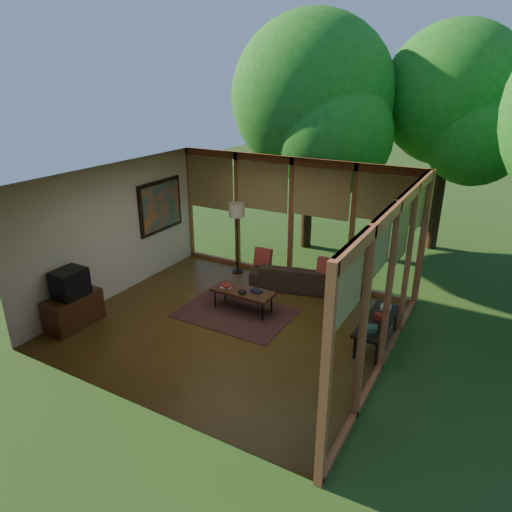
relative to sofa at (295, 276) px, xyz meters
The scene contains 25 objects.
floor 2.05m from the sofa, 100.19° to the right, with size 5.50×5.50×0.00m, color brown.
ceiling 3.17m from the sofa, 100.19° to the right, with size 5.50×5.50×0.00m, color silver.
wall_left 3.85m from the sofa, 147.25° to the right, with size 0.04×5.00×2.70m, color silver.
wall_front 4.64m from the sofa, 94.57° to the right, with size 5.50×0.04×2.70m, color silver.
window_wall_back 1.24m from the sofa, 125.70° to the left, with size 5.50×0.12×2.70m, color #9E5631.
window_wall_right 3.30m from the sofa, 39.92° to the right, with size 0.12×5.00×2.70m, color #9E5631.
tree_nw 4.44m from the sofa, 108.29° to the left, with size 3.90×3.90×5.74m.
tree_ne 5.81m from the sofa, 62.66° to the left, with size 3.33×3.33×5.51m.
rug 1.70m from the sofa, 107.60° to the right, with size 2.11×1.50×0.01m, color brown.
sofa is the anchor object (origin of this frame).
pillow_left 0.81m from the sofa, behind, with size 0.39×0.13×0.39m, color maroon.
pillow_right 0.82m from the sofa, ahead, with size 0.45×0.15×0.45m, color maroon.
ct_book_lower 1.68m from the sofa, 118.31° to the right, with size 0.21×0.16×0.03m, color beige.
ct_book_upper 1.69m from the sofa, 118.31° to the right, with size 0.18×0.14×0.03m, color maroon.
ct_book_side 1.37m from the sofa, 98.19° to the right, with size 0.20×0.15×0.03m, color black.
ct_bowl 1.58m from the sofa, 104.48° to the right, with size 0.16×0.16×0.07m, color black.
media_cabinet 4.44m from the sofa, 129.60° to the right, with size 0.50×1.00×0.60m, color #4B2914.
television 4.46m from the sofa, 129.40° to the right, with size 0.45×0.55×0.50m, color black.
console_book_a 2.69m from the sofa, 40.37° to the right, with size 0.23×0.17×0.08m, color #32594E.
console_book_b 2.42m from the sofa, 32.19° to the right, with size 0.20×0.15×0.09m, color maroon.
console_book_c 2.23m from the sofa, 23.44° to the right, with size 0.24×0.18×0.07m, color beige.
floor_lamp 1.90m from the sofa, behind, with size 0.36×0.36×1.65m.
coffee_table 1.50m from the sofa, 107.30° to the right, with size 1.20×0.50×0.43m.
side_console 2.44m from the sofa, 33.19° to the right, with size 0.60×1.40×0.46m.
wall_painting 3.38m from the sofa, 168.95° to the right, with size 0.06×1.35×1.15m.
Camera 1 is at (4.01, -6.17, 4.26)m, focal length 32.00 mm.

